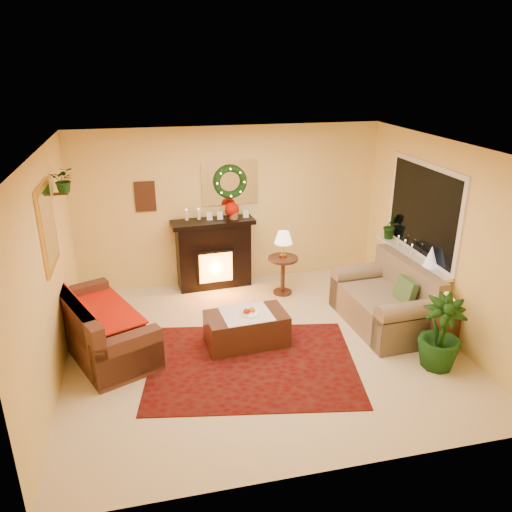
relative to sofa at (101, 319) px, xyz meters
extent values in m
plane|color=beige|center=(2.04, -0.42, -0.43)|extent=(5.00, 5.00, 0.00)
plane|color=white|center=(2.04, -0.42, 2.17)|extent=(5.00, 5.00, 0.00)
plane|color=#EFD88C|center=(2.04, 1.83, 0.87)|extent=(5.00, 5.00, 0.00)
plane|color=#EFD88C|center=(2.04, -2.67, 0.87)|extent=(5.00, 5.00, 0.00)
plane|color=#EFD88C|center=(-0.46, -0.42, 0.87)|extent=(4.50, 4.50, 0.00)
plane|color=#EFD88C|center=(4.54, -0.42, 0.87)|extent=(4.50, 4.50, 0.00)
cube|color=#62030C|center=(1.82, -0.81, -0.42)|extent=(2.85, 2.33, 0.01)
cube|color=#3C2B1F|center=(0.00, 0.00, 0.00)|extent=(1.52, 2.06, 0.81)
cube|color=#EA4329|center=(-0.06, 0.18, 0.03)|extent=(0.84, 1.37, 0.02)
cube|color=black|center=(1.71, 1.62, 0.12)|extent=(1.21, 0.46, 1.08)
sphere|color=#A70D01|center=(2.03, 1.64, 0.87)|extent=(0.23, 0.23, 0.23)
cylinder|color=white|center=(1.30, 1.62, 0.83)|extent=(0.05, 0.05, 0.16)
cylinder|color=white|center=(1.50, 1.62, 0.83)|extent=(0.06, 0.06, 0.17)
cube|color=white|center=(2.04, 1.81, 1.27)|extent=(0.92, 0.02, 0.72)
torus|color=#194719|center=(2.04, 1.77, 1.29)|extent=(0.55, 0.11, 0.55)
cube|color=#381E11|center=(0.69, 1.81, 1.12)|extent=(0.32, 0.03, 0.48)
cube|color=gold|center=(-0.44, -0.12, 1.32)|extent=(0.03, 0.84, 1.00)
imported|color=#194719|center=(-0.30, 0.63, 1.54)|extent=(0.33, 0.28, 0.36)
cube|color=#817255|center=(3.84, -0.24, -0.01)|extent=(1.01, 1.63, 0.91)
cube|color=white|center=(4.53, 0.13, 1.12)|extent=(0.03, 1.86, 1.36)
cube|color=black|center=(4.51, 0.13, 1.12)|extent=(0.02, 1.70, 1.22)
cube|color=white|center=(4.42, 0.13, 0.44)|extent=(0.22, 1.86, 0.04)
cone|color=white|center=(4.43, -0.35, 0.61)|extent=(0.20, 0.20, 0.29)
imported|color=black|center=(4.44, 0.84, 0.66)|extent=(0.30, 0.24, 0.55)
cylinder|color=black|center=(2.75, 1.08, -0.10)|extent=(0.49, 0.49, 0.62)
cone|color=beige|center=(2.75, 1.08, 0.45)|extent=(0.29, 0.29, 0.44)
cube|color=black|center=(4.30, -0.94, -0.16)|extent=(0.52, 0.52, 0.49)
cone|color=orange|center=(4.28, -0.94, 0.32)|extent=(0.31, 0.31, 0.45)
cube|color=#3B2514|center=(1.85, -0.32, -0.22)|extent=(1.10, 0.66, 0.44)
cylinder|color=white|center=(1.89, -0.34, 0.02)|extent=(0.26, 0.26, 0.06)
imported|color=#22561D|center=(4.04, -1.36, 0.02)|extent=(1.91, 1.91, 2.82)
camera|label=1|loc=(0.68, -5.99, 3.11)|focal=35.00mm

